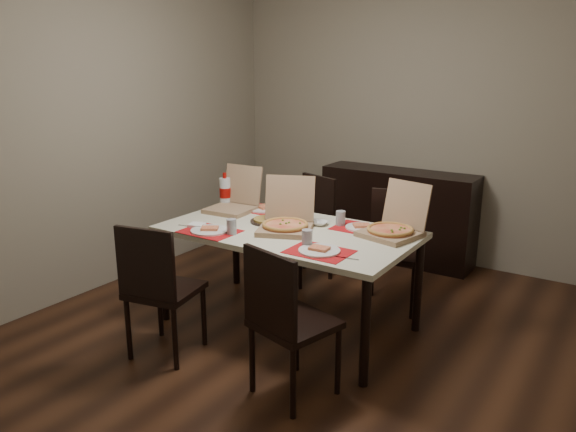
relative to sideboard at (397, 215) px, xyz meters
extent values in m
cube|color=#3C2112|center=(0.00, -1.78, -0.46)|extent=(3.80, 4.00, 0.02)
cube|color=gray|center=(0.00, 0.23, 0.85)|extent=(3.80, 0.02, 2.60)
cube|color=gray|center=(-1.91, -1.78, 0.85)|extent=(0.02, 4.00, 2.60)
cube|color=black|center=(0.00, 0.00, 0.00)|extent=(1.50, 0.40, 0.90)
cube|color=beige|center=(-0.10, -1.83, 0.28)|extent=(1.80, 1.00, 0.04)
cylinder|color=black|center=(-0.94, -2.27, -0.10)|extent=(0.06, 0.06, 0.71)
cylinder|color=black|center=(0.74, -2.27, -0.10)|extent=(0.06, 0.06, 0.71)
cylinder|color=black|center=(-0.94, -1.39, -0.10)|extent=(0.06, 0.06, 0.71)
cylinder|color=black|center=(0.74, -1.39, -0.10)|extent=(0.06, 0.06, 0.71)
cube|color=black|center=(-0.56, -2.62, 0.00)|extent=(0.49, 0.49, 0.04)
cube|color=black|center=(-0.52, -2.80, 0.25)|extent=(0.42, 0.11, 0.46)
cylinder|color=black|center=(-0.70, -2.83, -0.24)|extent=(0.04, 0.04, 0.43)
cylinder|color=black|center=(-0.35, -2.76, -0.24)|extent=(0.04, 0.04, 0.43)
cylinder|color=black|center=(-0.77, -2.48, -0.24)|extent=(0.04, 0.04, 0.43)
cylinder|color=black|center=(-0.42, -2.40, -0.24)|extent=(0.04, 0.04, 0.43)
cube|color=black|center=(0.43, -2.56, 0.00)|extent=(0.51, 0.51, 0.04)
cube|color=black|center=(0.38, -2.74, 0.25)|extent=(0.41, 0.14, 0.46)
cylinder|color=black|center=(0.21, -2.69, -0.24)|extent=(0.04, 0.04, 0.43)
cylinder|color=black|center=(0.56, -2.78, -0.24)|extent=(0.04, 0.04, 0.43)
cylinder|color=black|center=(0.30, -2.34, -0.24)|extent=(0.04, 0.04, 0.43)
cylinder|color=black|center=(0.65, -2.43, -0.24)|extent=(0.04, 0.04, 0.43)
cube|color=black|center=(-0.51, -0.96, 0.00)|extent=(0.53, 0.53, 0.04)
cube|color=black|center=(-0.45, -0.78, 0.25)|extent=(0.41, 0.15, 0.46)
cylinder|color=black|center=(-0.28, -0.85, -0.24)|extent=(0.04, 0.04, 0.43)
cylinder|color=black|center=(-0.62, -0.74, -0.24)|extent=(0.04, 0.04, 0.43)
cylinder|color=black|center=(-0.39, -1.19, -0.24)|extent=(0.04, 0.04, 0.43)
cylinder|color=black|center=(-0.73, -1.08, -0.24)|extent=(0.04, 0.04, 0.43)
cube|color=black|center=(0.42, -1.10, 0.00)|extent=(0.53, 0.53, 0.04)
cube|color=black|center=(0.36, -0.92, 0.25)|extent=(0.41, 0.15, 0.46)
cylinder|color=black|center=(0.54, -0.87, -0.24)|extent=(0.04, 0.04, 0.43)
cylinder|color=black|center=(0.19, -0.98, -0.24)|extent=(0.04, 0.04, 0.43)
cylinder|color=black|center=(0.64, -1.22, -0.24)|extent=(0.04, 0.04, 0.43)
cylinder|color=black|center=(0.30, -1.32, -0.24)|extent=(0.04, 0.04, 0.43)
cube|color=red|center=(-0.53, -2.18, 0.30)|extent=(0.40, 0.30, 0.00)
cylinder|color=white|center=(-0.53, -2.18, 0.31)|extent=(0.27, 0.27, 0.01)
cube|color=#EABF75|center=(-0.53, -2.18, 0.33)|extent=(0.15, 0.14, 0.02)
cylinder|color=gray|center=(-0.36, -2.14, 0.36)|extent=(0.07, 0.07, 0.11)
cube|color=#B2B2B7|center=(-0.74, -2.17, 0.30)|extent=(0.20, 0.04, 0.00)
cube|color=white|center=(-0.69, -2.14, 0.31)|extent=(0.13, 0.13, 0.02)
cube|color=red|center=(0.34, -2.13, 0.30)|extent=(0.40, 0.30, 0.00)
cylinder|color=white|center=(0.34, -2.13, 0.31)|extent=(0.27, 0.27, 0.01)
cube|color=#EABF75|center=(0.34, -2.13, 0.33)|extent=(0.13, 0.10, 0.02)
cylinder|color=gray|center=(0.21, -2.07, 0.36)|extent=(0.07, 0.07, 0.11)
cube|color=#B2B2B7|center=(0.52, -2.15, 0.30)|extent=(0.20, 0.04, 0.00)
cube|color=red|center=(-0.57, -1.47, 0.30)|extent=(0.40, 0.30, 0.00)
cylinder|color=white|center=(-0.57, -1.47, 0.31)|extent=(0.27, 0.27, 0.01)
cube|color=#EABF75|center=(-0.57, -1.47, 0.33)|extent=(0.15, 0.13, 0.02)
cylinder|color=gray|center=(-0.37, -1.58, 0.36)|extent=(0.07, 0.07, 0.11)
cube|color=#B2B2B7|center=(-0.73, -1.48, 0.30)|extent=(0.20, 0.04, 0.00)
cube|color=white|center=(-0.73, -1.43, 0.31)|extent=(0.13, 0.13, 0.02)
cube|color=red|center=(0.34, -1.52, 0.30)|extent=(0.40, 0.30, 0.00)
cylinder|color=white|center=(0.34, -1.52, 0.31)|extent=(0.24, 0.24, 0.01)
cube|color=#EABF75|center=(0.34, -1.52, 0.33)|extent=(0.15, 0.14, 0.02)
cylinder|color=gray|center=(0.17, -1.53, 0.36)|extent=(0.07, 0.07, 0.11)
cube|color=#B2B2B7|center=(0.51, -1.50, 0.30)|extent=(0.20, 0.04, 0.00)
cube|color=white|center=(-0.02, -1.93, 0.31)|extent=(0.16, 0.16, 0.02)
cube|color=#917253|center=(-0.09, -1.88, 0.32)|extent=(0.48, 0.48, 0.04)
cube|color=#917253|center=(-0.16, -1.71, 0.50)|extent=(0.37, 0.21, 0.33)
cylinder|color=#EABF75|center=(-0.09, -1.88, 0.35)|extent=(0.41, 0.41, 0.02)
cube|color=#917253|center=(0.59, -1.58, 0.32)|extent=(0.43, 0.43, 0.04)
cube|color=#917253|center=(0.63, -1.41, 0.50)|extent=(0.37, 0.16, 0.32)
cylinder|color=#EABF75|center=(0.59, -1.58, 0.34)|extent=(0.37, 0.37, 0.02)
cube|color=#917253|center=(-0.76, -1.66, 0.32)|extent=(0.37, 0.37, 0.03)
cube|color=#917253|center=(-0.77, -1.49, 0.49)|extent=(0.35, 0.10, 0.31)
cylinder|color=black|center=(-0.33, -1.75, 0.31)|extent=(0.27, 0.27, 0.01)
cylinder|color=#B09043|center=(-0.33, -1.75, 0.32)|extent=(0.22, 0.22, 0.02)
imported|color=white|center=(0.04, -1.61, 0.32)|extent=(0.14, 0.14, 0.03)
cylinder|color=silver|center=(-0.92, -1.53, 0.42)|extent=(0.09, 0.09, 0.24)
cylinder|color=#930B06|center=(-0.92, -1.53, 0.41)|extent=(0.09, 0.09, 0.08)
cylinder|color=#930B06|center=(-0.92, -1.53, 0.56)|extent=(0.03, 0.03, 0.05)
camera|label=1|loc=(2.02, -5.07, 1.47)|focal=35.00mm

